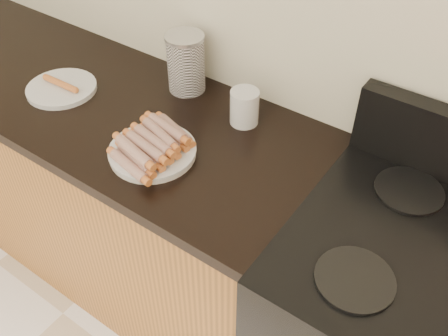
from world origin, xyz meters
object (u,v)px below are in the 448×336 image
Objects in this scene: main_plate at (153,153)px; side_plate at (62,88)px; mug at (244,107)px; canister at (186,63)px.

main_plate and side_plate have the same top height.
mug is at bearing 19.36° from side_plate.
main_plate is 0.48m from side_plate.
main_plate is 2.25× the size of mug.
canister is at bearing 170.29° from mug.
main_plate is 1.27× the size of canister.
mug is (0.60, 0.21, 0.05)m from side_plate.
canister reaches higher than side_plate.
main_plate is 0.36m from canister.
main_plate is at bearing -8.81° from side_plate.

